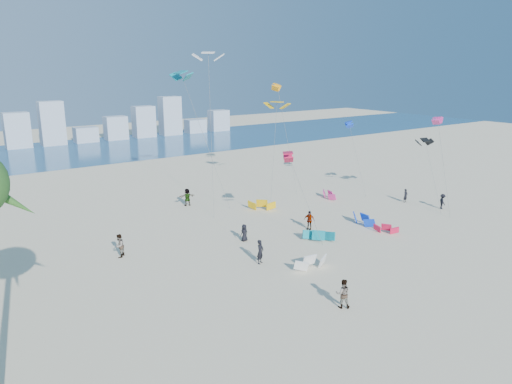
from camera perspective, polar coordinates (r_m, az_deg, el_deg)
ground at (r=29.43m, az=13.81°, el=-16.03°), size 220.00×220.00×0.00m
ocean at (r=91.52m, az=-22.33°, el=4.31°), size 220.00×220.00×0.00m
kitesurfer_near at (r=37.31m, az=0.51°, el=-7.12°), size 0.83×0.72×1.91m
kitesurfer_mid at (r=31.37m, az=10.30°, el=-11.79°), size 1.18×1.14×1.92m
kitesurfers_far at (r=47.20m, az=0.19°, el=-2.44°), size 34.11×17.89×1.93m
grounded_kites at (r=46.26m, az=7.84°, el=-3.53°), size 17.44×16.68×0.96m
flying_kites at (r=52.77m, az=2.77°, el=11.32°), size 23.80×22.78×16.81m
distant_skyline at (r=100.55m, az=-24.49°, el=6.72°), size 85.00×3.00×8.40m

